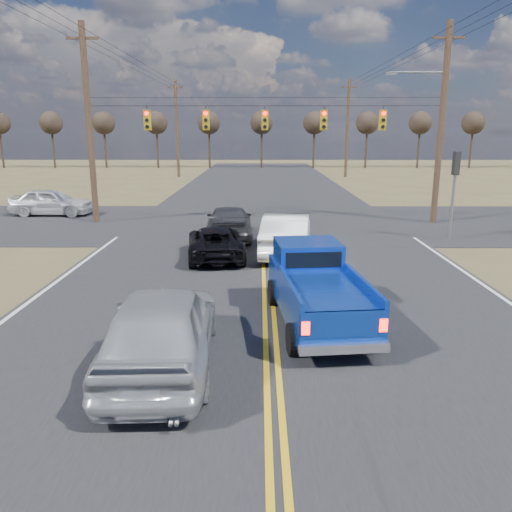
{
  "coord_description": "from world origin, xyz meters",
  "views": [
    {
      "loc": [
        -0.27,
        -8.32,
        4.7
      ],
      "look_at": [
        -0.36,
        4.56,
        1.5
      ],
      "focal_mm": 35.0,
      "sensor_mm": 36.0,
      "label": 1
    }
  ],
  "objects_px": {
    "pickup_truck": "(316,289)",
    "silver_suv": "(162,327)",
    "black_suv": "(215,242)",
    "white_car_queue": "(287,234)",
    "cross_car_west": "(51,202)",
    "dgrey_car_queue": "(229,223)"
  },
  "relations": [
    {
      "from": "pickup_truck",
      "to": "silver_suv",
      "type": "bearing_deg",
      "value": -150.02
    },
    {
      "from": "pickup_truck",
      "to": "black_suv",
      "type": "height_order",
      "value": "pickup_truck"
    },
    {
      "from": "white_car_queue",
      "to": "cross_car_west",
      "type": "bearing_deg",
      "value": -28.91
    },
    {
      "from": "silver_suv",
      "to": "pickup_truck",
      "type": "bearing_deg",
      "value": -146.49
    },
    {
      "from": "pickup_truck",
      "to": "white_car_queue",
      "type": "relative_size",
      "value": 1.04
    },
    {
      "from": "white_car_queue",
      "to": "cross_car_west",
      "type": "height_order",
      "value": "white_car_queue"
    },
    {
      "from": "silver_suv",
      "to": "dgrey_car_queue",
      "type": "xyz_separation_m",
      "value": [
        0.6,
        12.77,
        -0.14
      ]
    },
    {
      "from": "pickup_truck",
      "to": "cross_car_west",
      "type": "bearing_deg",
      "value": 122.65
    },
    {
      "from": "silver_suv",
      "to": "cross_car_west",
      "type": "distance_m",
      "value": 21.68
    },
    {
      "from": "pickup_truck",
      "to": "silver_suv",
      "type": "height_order",
      "value": "pickup_truck"
    },
    {
      "from": "black_suv",
      "to": "cross_car_west",
      "type": "height_order",
      "value": "cross_car_west"
    },
    {
      "from": "pickup_truck",
      "to": "cross_car_west",
      "type": "relative_size",
      "value": 1.12
    },
    {
      "from": "silver_suv",
      "to": "dgrey_car_queue",
      "type": "distance_m",
      "value": 12.78
    },
    {
      "from": "black_suv",
      "to": "pickup_truck",
      "type": "bearing_deg",
      "value": 107.62
    },
    {
      "from": "white_car_queue",
      "to": "pickup_truck",
      "type": "bearing_deg",
      "value": 99.5
    },
    {
      "from": "silver_suv",
      "to": "white_car_queue",
      "type": "height_order",
      "value": "silver_suv"
    },
    {
      "from": "dgrey_car_queue",
      "to": "black_suv",
      "type": "bearing_deg",
      "value": 82.28
    },
    {
      "from": "pickup_truck",
      "to": "dgrey_car_queue",
      "type": "bearing_deg",
      "value": 98.96
    },
    {
      "from": "white_car_queue",
      "to": "cross_car_west",
      "type": "relative_size",
      "value": 1.07
    },
    {
      "from": "pickup_truck",
      "to": "white_car_queue",
      "type": "distance_m",
      "value": 7.32
    },
    {
      "from": "silver_suv",
      "to": "dgrey_car_queue",
      "type": "height_order",
      "value": "silver_suv"
    },
    {
      "from": "silver_suv",
      "to": "cross_car_west",
      "type": "relative_size",
      "value": 1.11
    }
  ]
}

